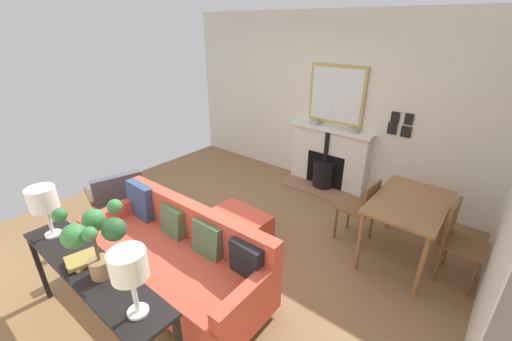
{
  "coord_description": "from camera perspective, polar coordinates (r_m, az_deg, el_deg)",
  "views": [
    {
      "loc": [
        2.23,
        2.43,
        2.51
      ],
      "look_at": [
        -0.63,
        0.09,
        0.82
      ],
      "focal_mm": 22.56,
      "sensor_mm": 36.0,
      "label": 1
    }
  ],
  "objects": [
    {
      "name": "book_stack",
      "position": [
        3.0,
        -28.41,
        -13.78
      ],
      "size": [
        0.27,
        0.24,
        0.05
      ],
      "color": "olive",
      "rests_on": "console_table"
    },
    {
      "name": "wall_left",
      "position": [
        5.42,
        11.91,
        11.8
      ],
      "size": [
        0.12,
        5.35,
        2.71
      ],
      "primitive_type": "cube",
      "color": "beige",
      "rests_on": "ground"
    },
    {
      "name": "dining_table",
      "position": [
        3.93,
        25.47,
        -6.2
      ],
      "size": [
        1.11,
        0.73,
        0.76
      ],
      "color": "olive",
      "rests_on": "ground"
    },
    {
      "name": "potted_plant",
      "position": [
        2.62,
        -26.7,
        -9.98
      ],
      "size": [
        0.44,
        0.43,
        0.58
      ],
      "color": "#99704C",
      "rests_on": "console_table"
    },
    {
      "name": "armchair_accent",
      "position": [
        4.63,
        -23.43,
        -3.78
      ],
      "size": [
        0.8,
        0.73,
        0.8
      ],
      "color": "brown",
      "rests_on": "ground"
    },
    {
      "name": "sofa",
      "position": [
        3.46,
        -13.97,
        -14.61
      ],
      "size": [
        0.87,
        2.12,
        0.85
      ],
      "color": "#B2B2B7",
      "rests_on": "ground"
    },
    {
      "name": "mantel_bowl_near",
      "position": [
        5.36,
        10.39,
        8.35
      ],
      "size": [
        0.14,
        0.14,
        0.05
      ],
      "color": "#9E9384",
      "rests_on": "fireplace"
    },
    {
      "name": "fireplace",
      "position": [
        5.43,
        12.47,
        1.56
      ],
      "size": [
        0.57,
        1.38,
        1.02
      ],
      "color": "#93664C",
      "rests_on": "ground"
    },
    {
      "name": "ground_plane",
      "position": [
        4.15,
        -6.7,
        -12.94
      ],
      "size": [
        4.96,
        5.35,
        0.01
      ],
      "primitive_type": "cube",
      "color": "olive"
    },
    {
      "name": "dining_chair_near_fireplace",
      "position": [
        4.11,
        18.32,
        -6.0
      ],
      "size": [
        0.43,
        0.43,
        0.83
      ],
      "color": "brown",
      "rests_on": "ground"
    },
    {
      "name": "mantel_bowl_far",
      "position": [
        5.09,
        16.98,
        6.78
      ],
      "size": [
        0.16,
        0.16,
        0.05
      ],
      "color": "#9E9384",
      "rests_on": "fireplace"
    },
    {
      "name": "dining_chair_by_back_wall",
      "position": [
        3.95,
        32.12,
        -9.83
      ],
      "size": [
        0.42,
        0.42,
        0.89
      ],
      "color": "brown",
      "rests_on": "ground"
    },
    {
      "name": "table_lamp_near_end",
      "position": [
        3.32,
        -33.6,
        -4.43
      ],
      "size": [
        0.23,
        0.23,
        0.48
      ],
      "color": "white",
      "rests_on": "console_table"
    },
    {
      "name": "console_table",
      "position": [
        2.99,
        -27.06,
        -16.42
      ],
      "size": [
        0.35,
        1.81,
        0.77
      ],
      "color": "black",
      "rests_on": "ground"
    },
    {
      "name": "table_lamp_far_end",
      "position": [
        2.2,
        -21.61,
        -15.66
      ],
      "size": [
        0.23,
        0.23,
        0.5
      ],
      "color": "white",
      "rests_on": "console_table"
    },
    {
      "name": "photo_gallery_row",
      "position": [
        4.95,
        24.21,
        7.41
      ],
      "size": [
        0.02,
        0.32,
        0.33
      ],
      "color": "black"
    },
    {
      "name": "mirror_over_mantel",
      "position": [
        5.2,
        14.09,
        12.88
      ],
      "size": [
        0.04,
        0.9,
        0.88
      ],
      "color": "tan"
    },
    {
      "name": "ottoman",
      "position": [
        4.01,
        -3.58,
        -9.96
      ],
      "size": [
        0.63,
        0.74,
        0.39
      ],
      "color": "#B2B2B7",
      "rests_on": "ground"
    }
  ]
}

